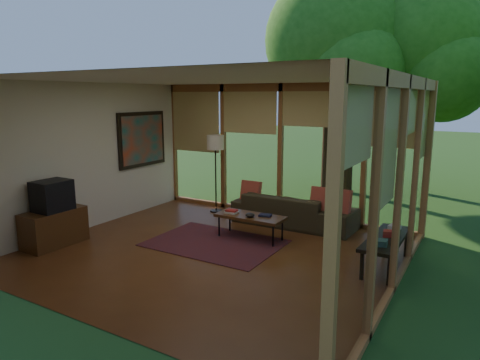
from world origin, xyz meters
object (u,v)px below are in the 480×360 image
Objects in this scene: coffee_table at (250,217)px; side_console at (379,239)px; television at (52,196)px; floor_lamp at (215,147)px; sofa at (286,209)px; media_cabinet at (54,228)px.

coffee_table is 2.21m from side_console.
floor_lamp is (1.15, 3.11, 0.56)m from television.
coffee_table is at bearing 80.28° from sofa.
media_cabinet is at bearing 46.22° from sofa.
sofa is 1.12m from coffee_table.
coffee_table is (1.50, -1.18, -1.01)m from floor_lamp.
television is (0.02, 0.00, 0.55)m from media_cabinet.
media_cabinet is 0.61× the size of floor_lamp.
television is 3.31m from coffee_table.
side_console is (4.87, 1.82, 0.11)m from media_cabinet.
television is 5.20m from side_console.
sofa is at bearing 149.04° from side_console.
floor_lamp is 1.18× the size of side_console.
coffee_table is 0.86× the size of side_console.
coffee_table is (2.65, 1.93, -0.46)m from television.
coffee_table is at bearing 35.87° from media_cabinet.
coffee_table is at bearing 177.16° from side_console.
side_console is at bearing -19.23° from floor_lamp.
sofa is at bearing 47.07° from television.
floor_lamp reaches higher than television.
television reaches higher than coffee_table.
floor_lamp is at bearing -3.24° from sofa.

